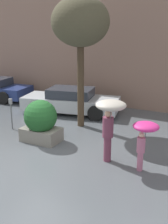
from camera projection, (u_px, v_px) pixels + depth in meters
The scene contains 8 objects.
ground_plane at pixel (43, 155), 8.75m from camera, with size 40.00×40.00×0.00m, color #51565B.
building_facade at pixel (119, 45), 13.42m from camera, with size 18.00×0.30×6.00m.
planter_box at pixel (41, 121), 9.62m from camera, with size 1.33×1.14×1.46m.
person_adult at pixel (110, 115), 7.85m from camera, with size 0.86×0.86×1.88m.
person_child at pixel (145, 133), 7.43m from camera, with size 0.70×0.70×1.42m.
parked_car_near at pixel (71, 101), 12.96m from camera, with size 4.64×2.53×1.16m.
street_tree at pixel (80, 23), 10.23m from camera, with size 2.15×2.15×4.93m.
parking_meter at pixel (11, 107), 10.72m from camera, with size 0.14×0.14×1.22m.
Camera 1 is at (4.81, -6.52, 3.78)m, focal length 45.00 mm.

